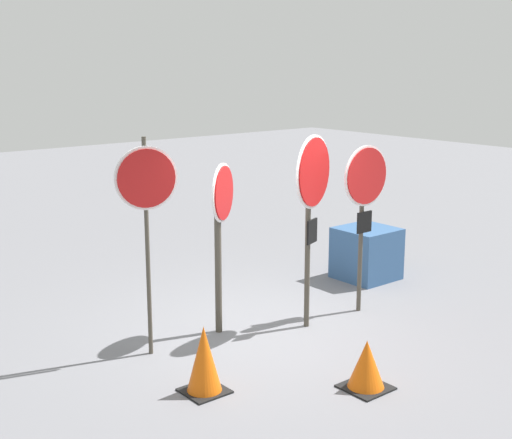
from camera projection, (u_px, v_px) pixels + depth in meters
ground_plane at (264, 329)px, 9.13m from camera, size 40.00×40.00×0.00m
stop_sign_0 at (147, 194)px, 7.93m from camera, size 0.70×0.24×2.55m
stop_sign_1 at (221, 218)px, 8.72m from camera, size 0.61×0.43×2.16m
stop_sign_2 at (312, 189)px, 8.82m from camera, size 0.86×0.36×2.48m
stop_sign_3 at (365, 190)px, 9.42m from camera, size 0.81×0.12×2.29m
traffic_cone_0 at (204, 360)px, 7.33m from camera, size 0.44×0.44×0.72m
traffic_cone_1 at (366, 365)px, 7.43m from camera, size 0.47×0.47×0.53m
storage_crate at (366, 253)px, 11.19m from camera, size 0.84×0.83×0.81m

